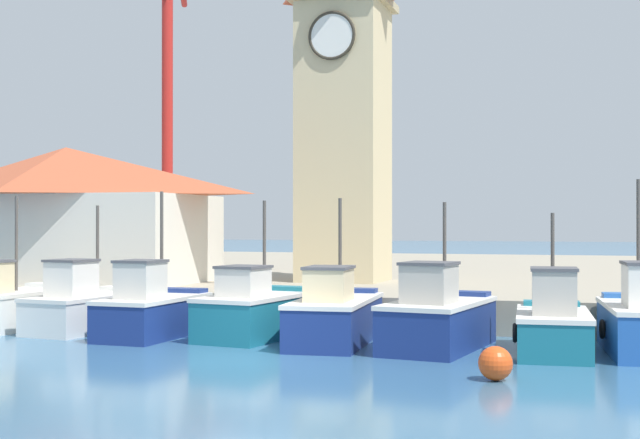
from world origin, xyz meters
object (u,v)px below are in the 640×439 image
mooring_buoy (495,363)px  fishing_boat_right_inner (553,325)px  fishing_boat_mid_left (255,312)px  warehouse_left (66,213)px  fishing_boat_left_inner (152,311)px  fishing_boat_far_left (0,306)px  fishing_boat_mid_right (438,319)px  fishing_boat_left_outer (85,307)px  fishing_boat_center (335,315)px  port_crane_near (168,123)px  clock_tower (344,92)px

mooring_buoy → fishing_boat_right_inner: bearing=77.3°
fishing_boat_mid_left → warehouse_left: warehouse_left is taller
fishing_boat_left_inner → fishing_boat_mid_left: bearing=13.9°
fishing_boat_far_left → fishing_boat_mid_right: bearing=-0.3°
fishing_boat_left_outer → fishing_boat_left_inner: bearing=-14.3°
fishing_boat_center → port_crane_near: port_crane_near is taller
fishing_boat_left_outer → mooring_buoy: fishing_boat_left_outer is taller
fishing_boat_left_outer → clock_tower: 13.79m
warehouse_left → port_crane_near: bearing=93.3°
fishing_boat_left_inner → fishing_boat_mid_right: size_ratio=0.92×
fishing_boat_far_left → mooring_buoy: size_ratio=7.30×
fishing_boat_far_left → fishing_boat_left_inner: 5.38m
fishing_boat_left_inner → fishing_boat_mid_right: 8.51m
warehouse_left → port_crane_near: size_ratio=0.61×
warehouse_left → mooring_buoy: bearing=-32.3°
warehouse_left → fishing_boat_mid_right: bearing=-23.9°
warehouse_left → fishing_boat_mid_left: bearing=-31.1°
fishing_boat_left_inner → fishing_boat_right_inner: (11.50, 0.05, -0.04)m
fishing_boat_mid_right → fishing_boat_right_inner: 2.99m
fishing_boat_center → fishing_boat_mid_right: 2.99m
clock_tower → port_crane_near: bearing=149.6°
fishing_boat_left_outer → fishing_boat_center: 8.22m
fishing_boat_right_inner → mooring_buoy: 4.49m
fishing_boat_far_left → fishing_boat_right_inner: bearing=-0.2°
clock_tower → fishing_boat_far_left: bearing=-128.4°
fishing_boat_right_inner → fishing_boat_center: bearing=176.8°
mooring_buoy → fishing_boat_left_outer: bearing=159.2°
fishing_boat_far_left → port_crane_near: size_ratio=0.29×
fishing_boat_left_outer → fishing_boat_left_inner: 2.77m
fishing_boat_far_left → port_crane_near: (-2.87, 17.01, 7.67)m
fishing_boat_mid_right → warehouse_left: warehouse_left is taller
fishing_boat_left_inner → clock_tower: 13.45m
port_crane_near → fishing_boat_mid_right: bearing=-45.6°
mooring_buoy → fishing_boat_center: bearing=136.6°
fishing_boat_left_outer → port_crane_near: (-5.57, 16.41, 7.68)m
mooring_buoy → warehouse_left: bearing=147.7°
clock_tower → warehouse_left: 12.10m
fishing_boat_far_left → fishing_boat_mid_right: (13.88, -0.07, 0.05)m
fishing_boat_left_inner → port_crane_near: 20.47m
clock_tower → warehouse_left: size_ratio=1.38×
fishing_boat_left_inner → fishing_boat_left_outer: bearing=165.7°
clock_tower → mooring_buoy: (7.61, -14.86, -8.24)m
fishing_boat_left_outer → fishing_boat_mid_right: (11.19, -0.66, 0.06)m
mooring_buoy → clock_tower: bearing=117.1°
fishing_boat_center → port_crane_near: (-13.79, 16.72, 7.67)m
fishing_boat_far_left → port_crane_near: 18.88m
fishing_boat_center → warehouse_left: (-13.21, 6.79, 3.02)m
fishing_boat_center → mooring_buoy: bearing=-43.4°
fishing_boat_mid_left → fishing_boat_mid_right: 5.57m
mooring_buoy → fishing_boat_far_left: bearing=164.5°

